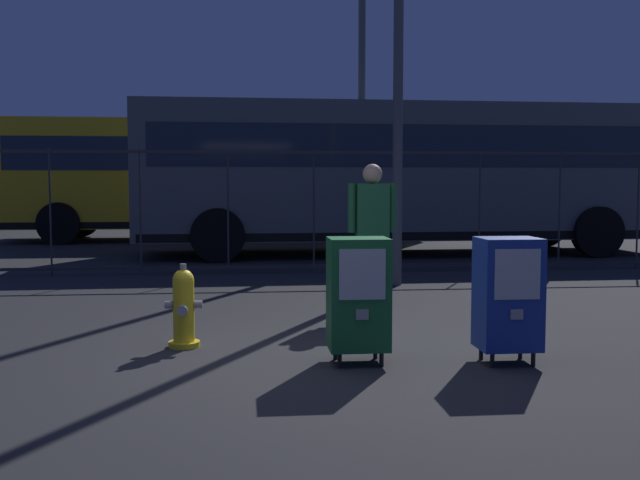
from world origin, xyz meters
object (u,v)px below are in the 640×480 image
at_px(pedestrian, 372,229).
at_px(bus_near, 399,171).
at_px(street_light_far_left, 362,12).
at_px(street_light_near_right, 400,83).
at_px(newspaper_box_primary, 508,293).
at_px(newspaper_box_secondary, 358,294).
at_px(bus_far, 217,173).
at_px(fire_hydrant, 184,308).

bearing_deg(pedestrian, bus_near, 75.71).
bearing_deg(street_light_far_left, street_light_near_right, 70.73).
bearing_deg(bus_near, newspaper_box_primary, -97.77).
xyz_separation_m(newspaper_box_secondary, bus_near, (2.26, 9.18, 1.14)).
relative_size(bus_near, street_light_near_right, 1.49).
xyz_separation_m(pedestrian, street_light_near_right, (2.73, 11.53, 3.16)).
height_order(bus_far, street_light_near_right, street_light_near_right).
distance_m(bus_far, street_light_near_right, 5.42).
xyz_separation_m(pedestrian, bus_near, (1.74, 6.83, 0.76)).
bearing_deg(fire_hydrant, bus_far, 90.64).
distance_m(fire_hydrant, pedestrian, 2.61).
relative_size(pedestrian, bus_near, 0.16).
bearing_deg(pedestrian, newspaper_box_primary, -74.49).
distance_m(fire_hydrant, street_light_far_left, 9.33).
xyz_separation_m(pedestrian, bus_far, (-2.11, 11.15, 0.76)).
distance_m(pedestrian, street_light_far_left, 7.27).
relative_size(newspaper_box_primary, bus_far, 0.10).
height_order(newspaper_box_primary, newspaper_box_secondary, same).
bearing_deg(newspaper_box_primary, bus_far, 101.61).
xyz_separation_m(fire_hydrant, pedestrian, (1.97, 1.60, 0.60)).
relative_size(bus_far, street_light_near_right, 1.48).
bearing_deg(newspaper_box_primary, street_light_far_left, 88.89).
bearing_deg(street_light_far_left, newspaper_box_primary, -91.11).
bearing_deg(street_light_near_right, fire_hydrant, -109.71).
bearing_deg(bus_far, pedestrian, -79.80).
bearing_deg(pedestrian, fire_hydrant, -140.94).
relative_size(pedestrian, street_light_near_right, 0.24).
relative_size(pedestrian, street_light_far_left, 0.20).
xyz_separation_m(newspaper_box_primary, bus_near, (1.05, 9.29, 1.14)).
bearing_deg(bus_far, newspaper_box_secondary, -83.80).
height_order(pedestrian, bus_near, bus_near).
height_order(pedestrian, street_light_near_right, street_light_near_right).
xyz_separation_m(fire_hydrant, bus_near, (3.71, 8.43, 1.36)).
relative_size(fire_hydrant, bus_far, 0.07).
bearing_deg(bus_near, fire_hydrant, -115.06).
height_order(bus_near, street_light_far_left, street_light_far_left).
distance_m(newspaper_box_secondary, bus_near, 9.52).
bearing_deg(newspaper_box_secondary, bus_near, 76.18).
height_order(newspaper_box_primary, street_light_far_left, street_light_far_left).
xyz_separation_m(pedestrian, street_light_far_left, (0.85, 6.15, 3.78)).
bearing_deg(newspaper_box_primary, newspaper_box_secondary, 174.55).
height_order(fire_hydrant, street_light_far_left, street_light_far_left).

